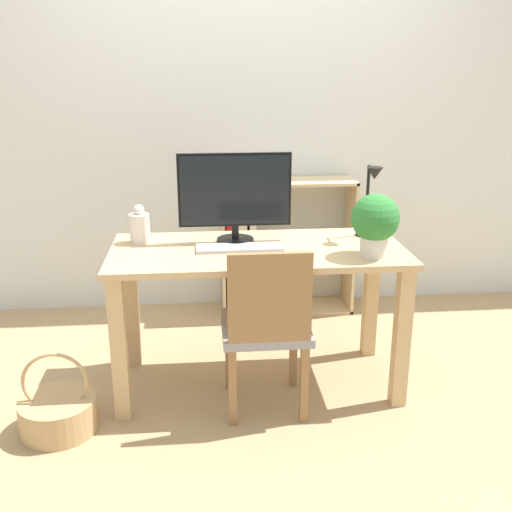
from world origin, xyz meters
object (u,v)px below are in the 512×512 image
vase (140,227)px  desk_lamp (371,195)px  basket (58,412)px  potted_plant (375,221)px  bookshelf (263,257)px  monitor (235,193)px  chair (266,325)px  keyboard (240,248)px

vase → desk_lamp: bearing=-1.5°
basket → vase: bearing=53.5°
potted_plant → bookshelf: bearing=109.4°
desk_lamp → potted_plant: desk_lamp is taller
desk_lamp → potted_plant: bearing=-101.0°
monitor → basket: size_ratio=1.44×
chair → bookshelf: bearing=78.7°
vase → desk_lamp: desk_lamp is taller
keyboard → potted_plant: potted_plant is taller
vase → potted_plant: size_ratio=0.66×
vase → basket: size_ratio=0.50×
keyboard → potted_plant: (0.60, -0.15, 0.16)m
desk_lamp → bookshelf: size_ratio=0.42×
monitor → vase: monitor is taller
chair → monitor: bearing=100.2°
chair → vase: bearing=138.6°
monitor → potted_plant: (0.62, -0.29, -0.08)m
monitor → keyboard: bearing=-84.4°
desk_lamp → basket: 1.78m
vase → desk_lamp: (1.14, -0.03, 0.14)m
vase → bookshelf: bearing=49.1°
monitor → chair: bearing=-73.7°
monitor → desk_lamp: 0.67m
desk_lamp → chair: 0.84m
keyboard → desk_lamp: bearing=11.0°
vase → basket: 0.93m
monitor → bookshelf: 1.04m
desk_lamp → potted_plant: size_ratio=1.27×
bookshelf → basket: (-1.05, -1.28, -0.28)m
monitor → bookshelf: (0.23, 0.82, -0.60)m
keyboard → basket: keyboard is taller
potted_plant → chair: potted_plant is taller
potted_plant → keyboard: bearing=165.6°
potted_plant → bookshelf: (-0.39, 1.11, -0.52)m
desk_lamp → vase: bearing=178.5°
desk_lamp → monitor: bearing=179.2°
desk_lamp → basket: bearing=-163.2°
desk_lamp → bookshelf: bearing=118.3°
keyboard → chair: size_ratio=0.50×
chair → bookshelf: size_ratio=0.95×
monitor → potted_plant: monitor is taller
bookshelf → basket: 1.68m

